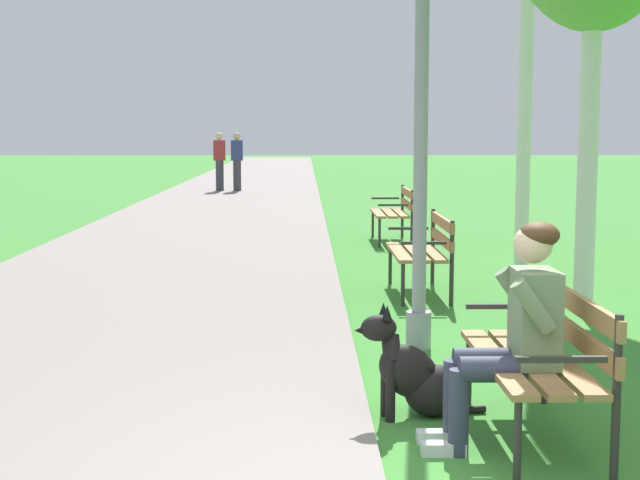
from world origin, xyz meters
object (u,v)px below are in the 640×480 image
park_bench_far (395,209)px  pedestrian_distant (220,162)px  dog_black (416,375)px  person_seated_on_near_bench (515,327)px  pedestrian_further_distant (237,162)px  park_bench_mid (425,246)px  park_bench_near (544,350)px  lamp_post_near (422,70)px

park_bench_far → pedestrian_distant: (-3.76, 11.76, 0.33)m
dog_black → pedestrian_distant: (-3.02, 20.74, 0.58)m
person_seated_on_near_bench → pedestrian_further_distant: bearing=98.0°
park_bench_mid → park_bench_far: same height
park_bench_near → lamp_post_near: size_ratio=0.35×
pedestrian_distant → person_seated_on_near_bench: bearing=-80.7°
park_bench_near → pedestrian_distant: 21.48m
park_bench_mid → dog_black: (-0.59, -4.30, -0.25)m
park_bench_mid → pedestrian_distant: (-3.62, 16.44, 0.33)m
person_seated_on_near_bench → lamp_post_near: lamp_post_near is taller
person_seated_on_near_bench → pedestrian_further_distant: 21.50m
park_bench_near → pedestrian_distant: pedestrian_distant is taller
park_bench_near → dog_black: 0.83m
dog_black → park_bench_mid: bearing=82.1°
dog_black → pedestrian_further_distant: (-2.53, 20.71, 0.58)m
park_bench_mid → dog_black: bearing=-97.9°
park_bench_mid → pedestrian_further_distant: 16.71m
lamp_post_near → pedestrian_distant: size_ratio=2.57×
park_bench_near → pedestrian_further_distant: 21.37m
park_bench_near → park_bench_mid: 4.72m
park_bench_mid → pedestrian_distant: bearing=102.4°
park_bench_mid → person_seated_on_near_bench: (-0.13, -4.88, 0.17)m
park_bench_far → dog_black: 9.01m
park_bench_mid → park_bench_far: 4.69m
park_bench_mid → park_bench_far: (0.14, 4.68, 0.00)m
person_seated_on_near_bench → pedestrian_distant: bearing=99.3°
park_bench_far → lamp_post_near: 7.39m
pedestrian_distant → pedestrian_further_distant: same height
park_bench_far → dog_black: bearing=-94.7°
park_bench_mid → lamp_post_near: bearing=-98.2°
pedestrian_distant → park_bench_near: bearing=-80.1°
park_bench_far → park_bench_mid: bearing=-91.7°
pedestrian_further_distant → pedestrian_distant: bearing=176.3°
person_seated_on_near_bench → park_bench_mid: bearing=88.4°
park_bench_mid → lamp_post_near: (-0.36, -2.50, 1.68)m
dog_black → pedestrian_further_distant: 20.87m
park_bench_near → park_bench_mid: same height
park_bench_mid → person_seated_on_near_bench: size_ratio=1.20×
park_bench_mid → park_bench_near: bearing=-89.1°
park_bench_mid → pedestrian_distant: pedestrian_distant is taller
park_bench_mid → pedestrian_further_distant: bearing=100.8°
park_bench_far → dog_black: (-0.74, -8.98, -0.25)m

